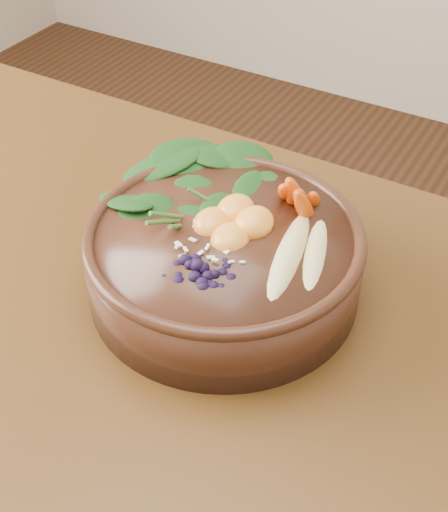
{
  "coord_description": "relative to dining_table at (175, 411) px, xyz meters",
  "views": [
    {
      "loc": [
        0.31,
        -0.42,
        1.35
      ],
      "look_at": [
        -0.01,
        0.13,
        0.8
      ],
      "focal_mm": 50.0,
      "sensor_mm": 36.0,
      "label": 1
    }
  ],
  "objects": [
    {
      "name": "dining_table",
      "position": [
        0.0,
        0.0,
        0.0
      ],
      "size": [
        1.6,
        0.9,
        0.75
      ],
      "color": "#331C0C",
      "rests_on": "ground"
    },
    {
      "name": "stoneware_bowl",
      "position": [
        -0.01,
        0.13,
        0.14
      ],
      "size": [
        0.35,
        0.35,
        0.09
      ],
      "primitive_type": "cylinder",
      "rotation": [
        0.0,
        0.0,
        0.09
      ],
      "color": "#442416",
      "rests_on": "dining_table"
    },
    {
      "name": "kale_heap",
      "position": [
        -0.06,
        0.19,
        0.2
      ],
      "size": [
        0.23,
        0.21,
        0.05
      ],
      "primitive_type": null,
      "rotation": [
        0.0,
        0.0,
        0.09
      ],
      "color": "#184414",
      "rests_on": "stoneware_bowl"
    },
    {
      "name": "carrot_cluster",
      "position": [
        0.04,
        0.22,
        0.22
      ],
      "size": [
        0.07,
        0.07,
        0.09
      ],
      "primitive_type": null,
      "rotation": [
        0.0,
        0.0,
        0.09
      ],
      "color": "#F95C0E",
      "rests_on": "stoneware_bowl"
    },
    {
      "name": "banana_halves",
      "position": [
        0.09,
        0.14,
        0.2
      ],
      "size": [
        0.1,
        0.19,
        0.03
      ],
      "rotation": [
        0.0,
        0.0,
        0.09
      ],
      "color": "#E0CC84",
      "rests_on": "stoneware_bowl"
    },
    {
      "name": "mandarin_cluster",
      "position": [
        -0.01,
        0.15,
        0.2
      ],
      "size": [
        0.1,
        0.11,
        0.04
      ],
      "primitive_type": null,
      "rotation": [
        0.0,
        0.0,
        0.09
      ],
      "color": "orange",
      "rests_on": "stoneware_bowl"
    },
    {
      "name": "blueberry_pile",
      "position": [
        0.0,
        0.06,
        0.2
      ],
      "size": [
        0.16,
        0.13,
        0.04
      ],
      "primitive_type": null,
      "rotation": [
        0.0,
        0.0,
        0.09
      ],
      "color": "black",
      "rests_on": "stoneware_bowl"
    },
    {
      "name": "coconut_flakes",
      "position": [
        -0.0,
        0.1,
        0.18
      ],
      "size": [
        0.11,
        0.09,
        0.01
      ],
      "primitive_type": null,
      "rotation": [
        0.0,
        0.0,
        0.09
      ],
      "color": "white",
      "rests_on": "stoneware_bowl"
    }
  ]
}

